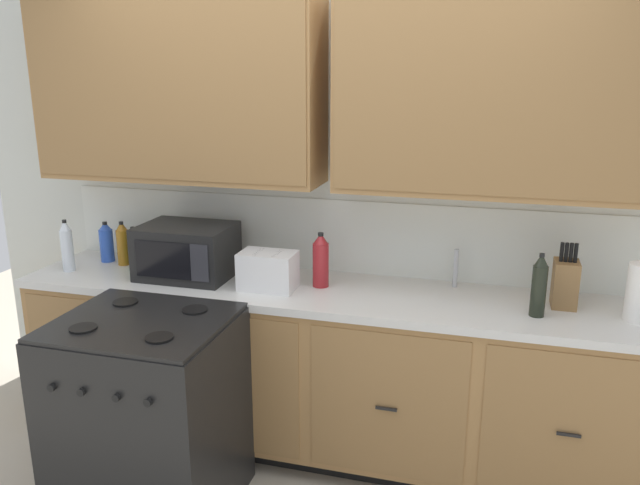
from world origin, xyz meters
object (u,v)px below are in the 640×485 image
microwave (187,251)px  bottle_blue (106,242)px  stove_range (149,415)px  bottle_clear (67,246)px  bottle_green (134,249)px  bottle_red (321,260)px  bottle_amber (123,244)px  bottle_dark (539,286)px  paper_towel_roll (640,293)px  toaster (268,270)px  knife_block (565,283)px

microwave → bottle_blue: microwave is taller
stove_range → bottle_clear: (-0.77, 0.54, 0.60)m
bottle_green → bottle_red: bearing=1.1°
bottle_amber → bottle_blue: (-0.13, 0.03, -0.01)m
bottle_dark → microwave: bearing=177.2°
bottle_amber → bottle_blue: size_ratio=1.07×
bottle_red → paper_towel_roll: bearing=-2.5°
paper_towel_roll → bottle_amber: (-2.64, 0.12, -0.01)m
toaster → bottle_amber: 0.95m
paper_towel_roll → stove_range: bearing=-164.0°
paper_towel_roll → bottle_green: 2.53m
stove_range → bottle_red: (0.64, 0.67, 0.60)m
toaster → bottle_blue: size_ratio=1.20×
bottle_green → bottle_amber: bearing=147.1°
microwave → bottle_green: bearing=177.1°
paper_towel_roll → bottle_blue: 2.78m
stove_range → bottle_green: 0.97m
stove_range → bottle_amber: bottle_amber is taller
stove_range → toaster: toaster is taller
knife_block → stove_range: bearing=-158.8°
toaster → bottle_clear: bottle_clear is taller
bottle_green → bottle_amber: bottle_amber is taller
stove_range → paper_towel_roll: (2.10, 0.60, 0.59)m
bottle_dark → bottle_green: bearing=177.2°
knife_block → toaster: bearing=-174.4°
toaster → bottle_red: bottle_red is taller
stove_range → bottle_blue: 1.16m
knife_block → bottle_blue: (-2.48, 0.06, -0.00)m
bottle_clear → bottle_green: bearing=17.6°
bottle_blue → bottle_red: 1.31m
stove_range → knife_block: bearing=21.2°
knife_block → bottle_clear: bearing=-176.4°
stove_range → bottle_amber: bearing=126.9°
bottle_green → bottle_red: bottle_red is taller
bottle_amber → bottle_red: bottle_red is taller
bottle_green → bottle_amber: 0.14m
knife_block → bottle_amber: knife_block is taller
bottle_amber → bottle_green: bearing=-32.9°
toaster → bottle_dark: 1.29m
toaster → bottle_clear: 1.16m
bottle_dark → bottle_clear: bearing=-179.9°
bottle_green → bottle_dark: bottle_dark is taller
microwave → paper_towel_roll: size_ratio=1.85×
stove_range → bottle_red: size_ratio=3.36×
bottle_blue → toaster: bearing=-10.5°
microwave → knife_block: 1.90m
bottle_green → bottle_dark: (2.10, -0.10, 0.02)m
microwave → bottle_blue: bearing=167.7°
bottle_blue → bottle_red: bottle_red is taller
toaster → bottle_dark: size_ratio=0.96×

